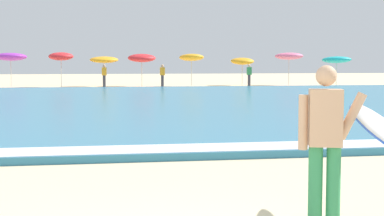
{
  "coord_description": "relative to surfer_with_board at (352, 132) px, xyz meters",
  "views": [
    {
      "loc": [
        -0.66,
        -4.57,
        1.77
      ],
      "look_at": [
        0.73,
        3.72,
        1.1
      ],
      "focal_mm": 54.83,
      "sensor_mm": 36.0,
      "label": 1
    }
  ],
  "objects": [
    {
      "name": "sea",
      "position": [
        -1.98,
        18.48,
        -0.97
      ],
      "size": [
        120.0,
        28.0,
        0.14
      ],
      "primitive_type": "cube",
      "color": "teal",
      "rests_on": "ground"
    },
    {
      "name": "surf_foam",
      "position": [
        -1.98,
        5.08,
        -0.89
      ],
      "size": [
        120.0,
        1.05,
        0.01
      ],
      "primitive_type": "cube",
      "color": "white",
      "rests_on": "sea"
    },
    {
      "name": "surfer_with_board",
      "position": [
        0.0,
        0.0,
        0.0
      ],
      "size": [
        1.32,
        2.89,
        1.73
      ],
      "color": "#338E56",
      "rests_on": "ground"
    },
    {
      "name": "beach_umbrella_1",
      "position": [
        -8.4,
        37.13,
        1.06
      ],
      "size": [
        2.25,
        2.28,
        2.42
      ],
      "color": "beige",
      "rests_on": "ground"
    },
    {
      "name": "beach_umbrella_2",
      "position": [
        -4.89,
        36.17,
        1.09
      ],
      "size": [
        1.72,
        1.74,
        2.45
      ],
      "color": "beige",
      "rests_on": "ground"
    },
    {
      "name": "beach_umbrella_3",
      "position": [
        -1.92,
        36.43,
        0.86
      ],
      "size": [
        2.02,
        2.05,
        2.19
      ],
      "color": "beige",
      "rests_on": "ground"
    },
    {
      "name": "beach_umbrella_4",
      "position": [
        0.76,
        36.41,
        0.98
      ],
      "size": [
        2.0,
        2.03,
        2.38
      ],
      "color": "beige",
      "rests_on": "ground"
    },
    {
      "name": "beach_umbrella_5",
      "position": [
        4.29,
        35.86,
        1.03
      ],
      "size": [
        1.77,
        1.8,
        2.38
      ],
      "color": "beige",
      "rests_on": "ground"
    },
    {
      "name": "beach_umbrella_6",
      "position": [
        8.27,
        36.78,
        0.76
      ],
      "size": [
        1.73,
        1.77,
        2.12
      ],
      "color": "beige",
      "rests_on": "ground"
    },
    {
      "name": "beach_umbrella_7",
      "position": [
        11.77,
        36.4,
        1.13
      ],
      "size": [
        2.11,
        2.12,
        2.46
      ],
      "color": "beige",
      "rests_on": "ground"
    },
    {
      "name": "beach_umbrella_8",
      "position": [
        15.05,
        35.26,
        0.86
      ],
      "size": [
        2.15,
        2.17,
        2.19
      ],
      "color": "beige",
      "rests_on": "ground"
    },
    {
      "name": "beachgoer_near_row_left",
      "position": [
        -1.96,
        34.32,
        -0.19
      ],
      "size": [
        0.32,
        0.2,
        1.58
      ],
      "color": "#383842",
      "rests_on": "ground"
    },
    {
      "name": "beachgoer_near_row_mid",
      "position": [
        8.14,
        34.28,
        -0.19
      ],
      "size": [
        0.32,
        0.2,
        1.58
      ],
      "color": "#383842",
      "rests_on": "ground"
    },
    {
      "name": "beachgoer_near_row_right",
      "position": [
        1.96,
        33.99,
        -0.19
      ],
      "size": [
        0.32,
        0.2,
        1.58
      ],
      "color": "#383842",
      "rests_on": "ground"
    }
  ]
}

